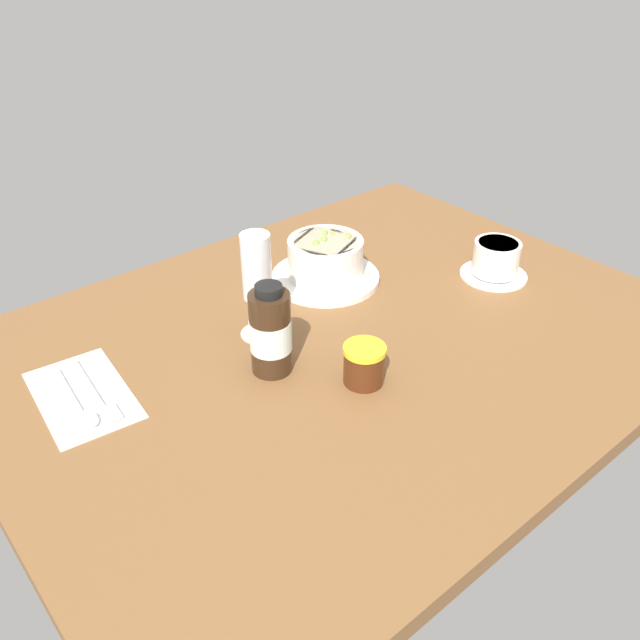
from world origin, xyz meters
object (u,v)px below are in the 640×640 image
cutlery_setting (83,396)px  porridge_bowl (325,261)px  jam_jar (364,364)px  sauce_bottle_brown (273,334)px  coffee_cup (495,260)px  wine_glass (257,273)px

cutlery_setting → porridge_bowl: bearing=-175.8°
porridge_bowl → jam_jar: bearing=60.1°
cutlery_setting → sauce_bottle_brown: sauce_bottle_brown is taller
cutlery_setting → coffee_cup: bearing=168.2°
cutlery_setting → jam_jar: jam_jar is taller
coffee_cup → sauce_bottle_brown: 49.06cm
coffee_cup → wine_glass: 47.02cm
sauce_bottle_brown → wine_glass: bearing=-114.0°
porridge_bowl → wine_glass: wine_glass is taller
coffee_cup → cutlery_setting: bearing=-11.8°
porridge_bowl → sauce_bottle_brown: sauce_bottle_brown is taller
jam_jar → sauce_bottle_brown: (8.43, -10.55, 3.57)cm
porridge_bowl → wine_glass: bearing=18.8°
porridge_bowl → sauce_bottle_brown: size_ratio=1.37×
coffee_cup → jam_jar: bearing=10.7°
wine_glass → porridge_bowl: bearing=-161.2°
jam_jar → sauce_bottle_brown: size_ratio=0.43×
wine_glass → jam_jar: size_ratio=2.84×
wine_glass → sauce_bottle_brown: (4.15, 9.33, -4.60)cm
cutlery_setting → sauce_bottle_brown: (-24.56, 12.40, 6.41)cm
cutlery_setting → coffee_cup: (-73.42, 15.28, 3.13)cm
jam_jar → wine_glass: bearing=-77.8°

